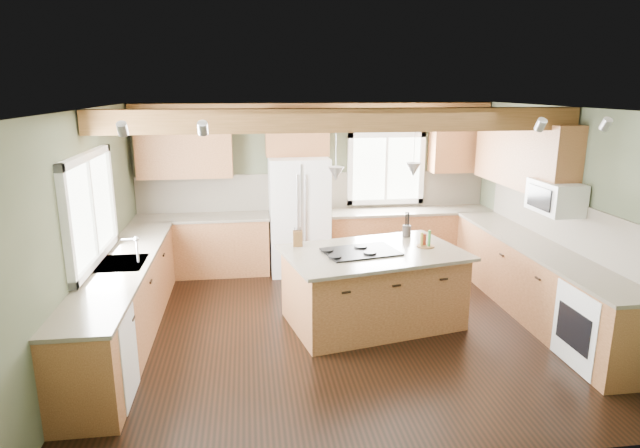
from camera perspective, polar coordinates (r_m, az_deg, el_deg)
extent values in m
plane|color=black|center=(6.61, 2.30, -10.93)|extent=(5.60, 5.60, 0.00)
plane|color=silver|center=(5.98, 2.55, 12.20)|extent=(5.60, 5.60, 0.00)
plane|color=#3F4833|center=(8.59, -0.52, 4.15)|extent=(5.60, 0.00, 5.60)
plane|color=#3F4833|center=(6.32, -23.44, -0.81)|extent=(0.00, 5.00, 5.00)
plane|color=#3F4833|center=(7.20, 24.92, 0.79)|extent=(0.00, 5.00, 5.00)
cube|color=#523517|center=(6.09, 2.37, 11.01)|extent=(5.55, 0.26, 0.26)
cube|color=#523517|center=(8.35, -0.45, 12.43)|extent=(5.55, 0.20, 0.10)
cube|color=brown|center=(8.59, -0.51, 3.55)|extent=(5.58, 0.03, 0.58)
cube|color=brown|center=(7.25, 24.54, 0.19)|extent=(0.03, 3.70, 0.58)
cube|color=brown|center=(8.46, -12.37, -2.34)|extent=(2.02, 0.60, 0.88)
cube|color=#4F483A|center=(8.34, -12.54, 0.69)|extent=(2.06, 0.64, 0.04)
cube|color=brown|center=(8.81, 9.41, -1.53)|extent=(2.62, 0.60, 0.88)
cube|color=#4F483A|center=(8.69, 9.53, 1.39)|extent=(2.66, 0.64, 0.04)
cube|color=brown|center=(6.55, -20.03, -7.89)|extent=(0.60, 3.70, 0.88)
cube|color=#4F483A|center=(6.40, -20.38, -4.07)|extent=(0.64, 3.74, 0.04)
cube|color=brown|center=(7.32, 22.01, -5.73)|extent=(0.60, 3.70, 0.88)
cube|color=#4F483A|center=(7.18, 22.36, -2.28)|extent=(0.64, 3.74, 0.04)
cube|color=brown|center=(8.30, -14.26, 7.90)|extent=(1.40, 0.35, 0.90)
cube|color=brown|center=(8.27, -2.47, 9.69)|extent=(0.96, 0.35, 0.70)
cube|color=brown|center=(7.77, 20.81, 6.99)|extent=(0.35, 2.20, 0.90)
cube|color=brown|center=(8.91, 14.61, 8.30)|extent=(0.90, 0.35, 0.90)
cube|color=white|center=(6.30, -23.38, 1.51)|extent=(0.04, 1.60, 1.05)
cube|color=white|center=(8.74, 7.03, 5.89)|extent=(1.10, 0.04, 1.00)
cube|color=#262628|center=(6.40, -20.39, -4.03)|extent=(0.50, 0.65, 0.03)
cylinder|color=#B2B2B7|center=(6.32, -18.91, -2.75)|extent=(0.02, 0.02, 0.28)
cube|color=white|center=(5.41, -22.77, -13.15)|extent=(0.60, 0.60, 0.84)
cube|color=white|center=(6.31, 27.74, -9.69)|extent=(0.60, 0.72, 0.84)
cube|color=white|center=(7.00, 23.83, 2.64)|extent=(0.40, 0.70, 0.38)
cone|color=#B2B2B7|center=(6.04, 1.71, 5.36)|extent=(0.18, 0.18, 0.16)
cone|color=#B2B2B7|center=(6.46, 9.93, 5.74)|extent=(0.18, 0.18, 0.16)
cube|color=white|center=(8.27, -2.24, 0.91)|extent=(0.90, 0.74, 1.80)
cube|color=olive|center=(6.61, 5.63, -6.87)|extent=(2.18, 1.58, 0.88)
cube|color=#4F483A|center=(6.45, 5.73, -3.06)|extent=(2.33, 1.74, 0.04)
cube|color=black|center=(6.38, 4.40, -2.96)|extent=(0.95, 0.73, 0.02)
cube|color=brown|center=(6.59, -2.39, -1.56)|extent=(0.12, 0.09, 0.19)
cylinder|color=#423A34|center=(7.11, 9.24, -0.73)|extent=(0.13, 0.13, 0.15)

